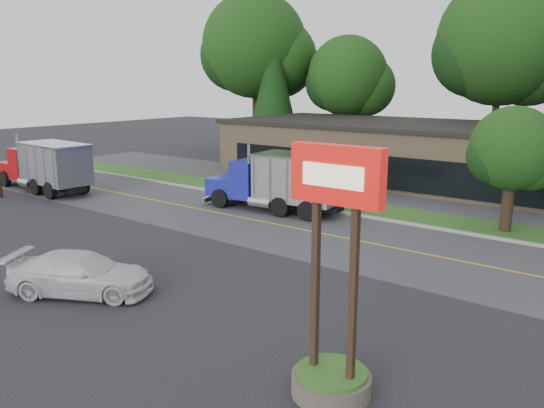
{
  "coord_description": "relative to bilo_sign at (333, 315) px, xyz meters",
  "views": [
    {
      "loc": [
        16.28,
        -12.36,
        7.25
      ],
      "look_at": [
        1.84,
        6.48,
        1.8
      ],
      "focal_mm": 35.0,
      "sensor_mm": 36.0,
      "label": 1
    }
  ],
  "objects": [
    {
      "name": "ground",
      "position": [
        -10.5,
        2.5,
        -2.02
      ],
      "size": [
        140.0,
        140.0,
        0.0
      ],
      "primitive_type": "plane",
      "color": "#303035",
      "rests_on": "ground"
    },
    {
      "name": "road",
      "position": [
        -10.5,
        11.5,
        -2.02
      ],
      "size": [
        60.0,
        8.0,
        0.02
      ],
      "primitive_type": "cube",
      "color": "#56565B",
      "rests_on": "ground"
    },
    {
      "name": "center_line",
      "position": [
        -10.5,
        11.5,
        -2.02
      ],
      "size": [
        60.0,
        0.12,
        0.01
      ],
      "primitive_type": "cube",
      "color": "gold",
      "rests_on": "ground"
    },
    {
      "name": "curb",
      "position": [
        -10.5,
        15.7,
        -2.02
      ],
      "size": [
        60.0,
        0.3,
        0.12
      ],
      "primitive_type": "cube",
      "color": "#9E9E99",
      "rests_on": "ground"
    },
    {
      "name": "grass_verge",
      "position": [
        -10.5,
        17.5,
        -2.02
      ],
      "size": [
        60.0,
        3.4,
        0.03
      ],
      "primitive_type": "cube",
      "color": "#245A1F",
      "rests_on": "ground"
    },
    {
      "name": "far_parking",
      "position": [
        -10.5,
        22.5,
        -2.02
      ],
      "size": [
        60.0,
        7.0,
        0.02
      ],
      "primitive_type": "cube",
      "color": "#56565B",
      "rests_on": "ground"
    },
    {
      "name": "strip_mall",
      "position": [
        -8.5,
        28.5,
        -0.02
      ],
      "size": [
        32.0,
        12.0,
        4.0
      ],
      "primitive_type": "cube",
      "color": "#9F8361",
      "rests_on": "ground"
    },
    {
      "name": "bilo_sign",
      "position": [
        0.0,
        0.0,
        0.0
      ],
      "size": [
        2.2,
        1.9,
        5.95
      ],
      "color": "#6B6054",
      "rests_on": "ground"
    },
    {
      "name": "tree_far_a",
      "position": [
        -30.32,
        34.64,
        8.47
      ],
      "size": [
        11.52,
        10.84,
        16.44
      ],
      "color": "#382619",
      "rests_on": "ground"
    },
    {
      "name": "tree_far_b",
      "position": [
        -20.37,
        36.6,
        5.46
      ],
      "size": [
        8.22,
        7.74,
        11.73
      ],
      "color": "#382619",
      "rests_on": "ground"
    },
    {
      "name": "tree_far_c",
      "position": [
        -6.33,
        36.63,
        8.01
      ],
      "size": [
        11.02,
        10.37,
        15.72
      ],
      "color": "#382619",
      "rests_on": "ground"
    },
    {
      "name": "evergreen_left",
      "position": [
        -26.5,
        32.5,
        4.75
      ],
      "size": [
        5.42,
        5.42,
        12.33
      ],
      "color": "#382619",
      "rests_on": "ground"
    },
    {
      "name": "tree_verge",
      "position": [
        -0.43,
        17.55,
        1.92
      ],
      "size": [
        4.34,
        4.09,
        6.19
      ],
      "color": "#382619",
      "rests_on": "ground"
    },
    {
      "name": "dump_truck_red",
      "position": [
        -27.94,
        8.99,
        -0.21
      ],
      "size": [
        9.3,
        3.09,
        3.36
      ],
      "rotation": [
        0.0,
        0.0,
        3.09
      ],
      "color": "black",
      "rests_on": "ground"
    },
    {
      "name": "dump_truck_blue",
      "position": [
        -11.87,
        14.02,
        -0.22
      ],
      "size": [
        8.49,
        3.36,
        3.36
      ],
      "rotation": [
        0.0,
        0.0,
        3.24
      ],
      "color": "black",
      "rests_on": "ground"
    },
    {
      "name": "rally_car",
      "position": [
        -10.18,
        -0.03,
        -1.29
      ],
      "size": [
        5.37,
        4.3,
        1.46
      ],
      "primitive_type": "imported",
      "rotation": [
        0.0,
        0.0,
        2.1
      ],
      "color": "silver",
      "rests_on": "ground"
    }
  ]
}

